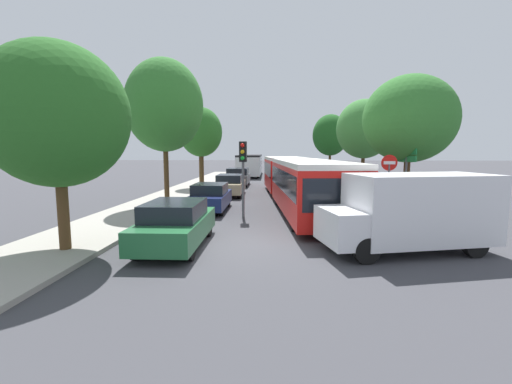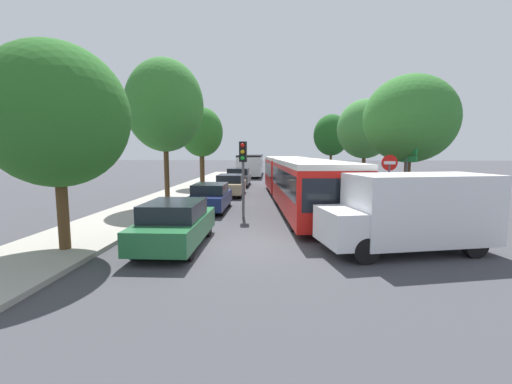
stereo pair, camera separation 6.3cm
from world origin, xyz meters
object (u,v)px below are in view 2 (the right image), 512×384
object	(u,v)px
tree_left_near	(56,116)
no_entry_sign	(389,176)
queued_car_navy	(211,197)
queued_car_green	(175,224)
tree_left_mid	(164,108)
tree_right_near	(410,119)
city_bus_rear	(251,164)
direction_sign_post	(407,160)
traffic_light	(243,162)
tree_left_far	(202,132)
queued_car_tan	(231,185)
queued_car_graphite	(239,177)
white_van	(412,210)
tree_right_far	(331,136)
tree_right_mid	(365,130)
articulated_bus	(297,178)

from	to	relation	value
tree_left_near	no_entry_sign	bearing A→B (deg)	28.08
queued_car_navy	tree_left_near	xyz separation A→B (m)	(-2.91, -7.31, 3.27)
queued_car_green	tree_left_mid	size ratio (longest dim) A/B	0.54
queued_car_navy	tree_right_near	bearing A→B (deg)	-85.53
city_bus_rear	queued_car_green	xyz separation A→B (m)	(-0.08, -31.37, -0.73)
direction_sign_post	tree_left_mid	distance (m)	12.36
city_bus_rear	traffic_light	distance (m)	26.49
tree_left_near	tree_left_far	world-z (taller)	tree_left_far
queued_car_tan	traffic_light	world-z (taller)	traffic_light
no_entry_sign	tree_left_mid	xyz separation A→B (m)	(-10.80, 2.50, 3.32)
queued_car_graphite	white_van	xyz separation A→B (m)	(7.21, -18.95, 0.47)
no_entry_sign	tree_right_far	bearing A→B (deg)	176.89
queued_car_navy	tree_left_near	world-z (taller)	tree_left_near
tree_left_mid	tree_right_mid	xyz separation A→B (m)	(12.71, 9.55, -0.63)
articulated_bus	tree_right_near	xyz separation A→B (m)	(5.40, -1.88, 3.07)
no_entry_sign	tree_left_far	bearing A→B (deg)	-136.70
articulated_bus	tree_right_far	world-z (taller)	tree_right_far
queued_car_graphite	white_van	bearing A→B (deg)	-159.68
articulated_bus	queued_car_green	distance (m)	10.19
queued_car_tan	white_van	size ratio (longest dim) A/B	0.78
articulated_bus	tree_right_mid	bearing A→B (deg)	139.06
queued_car_tan	no_entry_sign	xyz separation A→B (m)	(8.01, -7.30, 1.15)
tree_right_near	no_entry_sign	bearing A→B (deg)	-125.82
queued_car_green	queued_car_navy	size ratio (longest dim) A/B	1.05
city_bus_rear	tree_right_near	size ratio (longest dim) A/B	1.76
tree_left_mid	tree_right_far	size ratio (longest dim) A/B	1.08
queued_car_tan	tree_right_near	size ratio (longest dim) A/B	0.62
white_van	tree_left_near	xyz separation A→B (m)	(-10.17, -0.77, 2.72)
tree_left_near	queued_car_graphite	bearing A→B (deg)	81.48
no_entry_sign	tree_right_far	xyz separation A→B (m)	(1.35, 24.79, 2.80)
articulated_bus	city_bus_rear	bearing A→B (deg)	-174.46
white_van	tree_right_mid	size ratio (longest dim) A/B	0.76
articulated_bus	tree_left_mid	size ratio (longest dim) A/B	2.25
traffic_light	tree_left_mid	size ratio (longest dim) A/B	0.44
queued_car_navy	no_entry_sign	distance (m)	8.43
queued_car_tan	tree_left_near	distance (m)	13.99
tree_left_near	tree_left_far	xyz separation A→B (m)	(0.30, 17.45, 0.46)
city_bus_rear	white_van	distance (m)	32.22
white_van	no_entry_sign	xyz separation A→B (m)	(0.97, 5.18, 0.64)
tree_right_mid	no_entry_sign	bearing A→B (deg)	-99.02
tree_right_near	queued_car_graphite	bearing A→B (deg)	130.29
white_van	city_bus_rear	bearing A→B (deg)	-90.37
queued_car_green	tree_right_far	size ratio (longest dim) A/B	0.58
no_entry_sign	tree_right_mid	xyz separation A→B (m)	(1.91, 12.05, 2.69)
white_van	queued_car_tan	bearing A→B (deg)	-73.56
queued_car_green	tree_left_far	distance (m)	17.24
queued_car_green	tree_right_near	bearing A→B (deg)	-53.43
articulated_bus	tree_right_near	world-z (taller)	tree_right_near
queued_car_tan	queued_car_graphite	size ratio (longest dim) A/B	0.93
white_van	direction_sign_post	bearing A→B (deg)	-121.72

